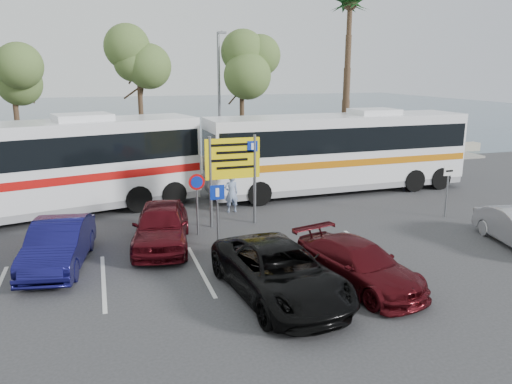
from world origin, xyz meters
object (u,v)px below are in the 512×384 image
object	(u,v)px
direction_sign	(233,165)
car_maroon	(358,264)
coach_bus_left	(36,172)
car_red	(161,225)
street_lamp_right	(219,95)
suv_black	(280,272)
coach_bus_right	(338,154)
pedestrian_far	(408,176)
pedestrian_near	(231,193)
car_blue	(58,244)

from	to	relation	value
direction_sign	car_maroon	xyz separation A→B (m)	(1.90, -6.70, -1.78)
coach_bus_left	car_red	xyz separation A→B (m)	(4.44, -5.12, -1.19)
car_maroon	street_lamp_right	bearing A→B (deg)	75.70
suv_black	coach_bus_right	bearing A→B (deg)	50.53
coach_bus_right	pedestrian_far	distance (m)	3.82
pedestrian_near	coach_bus_right	bearing A→B (deg)	-164.56
direction_sign	car_maroon	bearing A→B (deg)	-74.19
pedestrian_near	direction_sign	bearing A→B (deg)	74.29
street_lamp_right	car_red	bearing A→B (deg)	-112.82
car_blue	pedestrian_near	distance (m)	8.07
direction_sign	car_blue	distance (m)	7.08
car_red	pedestrian_near	size ratio (longest dim) A/B	2.72
direction_sign	pedestrian_near	size ratio (longest dim) A/B	2.12
car_red	pedestrian_far	bearing A→B (deg)	29.61
coach_bus_right	pedestrian_far	xyz separation A→B (m)	(3.50, -1.03, -1.12)
car_blue	car_maroon	distance (m)	9.25
coach_bus_left	coach_bus_right	xyz separation A→B (m)	(14.00, 0.44, -0.05)
pedestrian_near	street_lamp_right	bearing A→B (deg)	-103.82
coach_bus_left	car_red	bearing A→B (deg)	-49.04
coach_bus_left	street_lamp_right	bearing A→B (deg)	36.00
pedestrian_near	pedestrian_far	distance (m)	9.65
coach_bus_left	car_maroon	xyz separation A→B (m)	(9.40, -10.12, -1.33)
coach_bus_right	pedestrian_far	size ratio (longest dim) A/B	8.38
car_red	car_maroon	bearing A→B (deg)	-34.77
coach_bus_left	coach_bus_right	world-z (taller)	coach_bus_left
direction_sign	car_red	world-z (taller)	direction_sign
coach_bus_right	pedestrian_near	size ratio (longest dim) A/B	7.87
car_red	suv_black	size ratio (longest dim) A/B	0.88
street_lamp_right	suv_black	size ratio (longest dim) A/B	1.53
coach_bus_left	suv_black	xyz separation A→B (m)	(7.00, -10.12, -1.24)
car_red	pedestrian_near	bearing A→B (deg)	55.79
coach_bus_right	pedestrian_far	world-z (taller)	coach_bus_right
car_blue	pedestrian_near	size ratio (longest dim) A/B	2.64
street_lamp_right	suv_black	xyz separation A→B (m)	(-2.50, -17.02, -3.87)
car_blue	pedestrian_far	bearing A→B (deg)	27.43
car_maroon	pedestrian_near	xyz separation A→B (m)	(-1.50, 8.50, 0.20)
coach_bus_right	pedestrian_near	xyz separation A→B (m)	(-6.10, -2.06, -1.07)
direction_sign	coach_bus_right	xyz separation A→B (m)	(6.50, 3.86, -0.51)
direction_sign	coach_bus_right	size ratio (longest dim) A/B	0.27
pedestrian_far	street_lamp_right	bearing A→B (deg)	13.39
street_lamp_right	pedestrian_far	world-z (taller)	street_lamp_right
direction_sign	suv_black	size ratio (longest dim) A/B	0.69
car_maroon	pedestrian_near	world-z (taller)	pedestrian_near
car_maroon	car_red	world-z (taller)	car_red
suv_black	coach_bus_left	bearing A→B (deg)	118.75
car_blue	car_maroon	world-z (taller)	car_blue
car_blue	car_maroon	xyz separation A→B (m)	(8.27, -4.13, -0.09)
car_maroon	car_red	size ratio (longest dim) A/B	0.97
direction_sign	coach_bus_right	bearing A→B (deg)	30.72
street_lamp_right	car_blue	size ratio (longest dim) A/B	1.79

